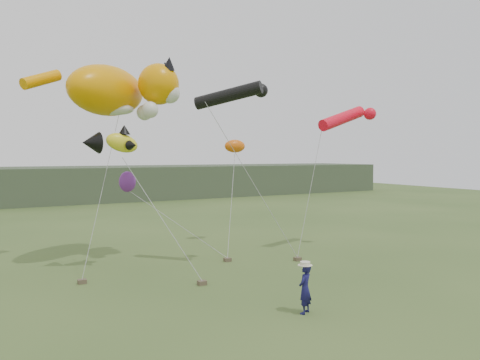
% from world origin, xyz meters
% --- Properties ---
extents(ground, '(120.00, 120.00, 0.00)m').
position_xyz_m(ground, '(0.00, 0.00, 0.00)').
color(ground, '#385123').
rests_on(ground, ground).
extents(headland, '(90.00, 13.00, 4.00)m').
position_xyz_m(headland, '(-3.11, 44.69, 1.92)').
color(headland, '#2D3D28').
rests_on(headland, ground).
extents(festival_attendant, '(0.74, 0.66, 1.71)m').
position_xyz_m(festival_attendant, '(1.86, -0.81, 0.85)').
color(festival_attendant, '#141347').
rests_on(festival_attendant, ground).
extents(sandbag_anchors, '(14.70, 5.44, 0.18)m').
position_xyz_m(sandbag_anchors, '(-0.44, 5.29, 0.09)').
color(sandbag_anchors, brown).
rests_on(sandbag_anchors, ground).
extents(cat_kite, '(7.38, 5.65, 3.14)m').
position_xyz_m(cat_kite, '(-1.54, 10.19, 8.70)').
color(cat_kite, orange).
rests_on(cat_kite, ground).
extents(fish_kite, '(2.72, 1.77, 1.44)m').
position_xyz_m(fish_kite, '(-2.46, 8.28, 6.03)').
color(fish_kite, yellow).
rests_on(fish_kite, ground).
extents(tube_kites, '(11.09, 2.94, 2.18)m').
position_xyz_m(tube_kites, '(7.22, 6.71, 7.93)').
color(tube_kites, black).
rests_on(tube_kites, ground).
extents(misc_kites, '(7.81, 1.07, 3.02)m').
position_xyz_m(misc_kites, '(3.09, 12.13, 5.07)').
color(misc_kites, '#DC5D0B').
rests_on(misc_kites, ground).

